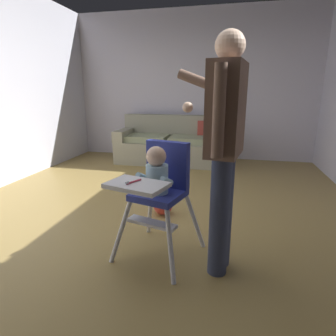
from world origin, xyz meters
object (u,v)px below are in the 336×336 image
at_px(toy_ball, 163,205).
at_px(wall_clock, 230,48).
at_px(couch, 171,144).
at_px(adult_standing, 224,145).
at_px(high_chair, 159,181).

xyz_separation_m(toy_ball, wall_clock, (0.57, 2.85, 1.95)).
height_order(couch, toy_ball, couch).
distance_m(couch, adult_standing, 3.44).
relative_size(couch, toy_ball, 9.43).
relative_size(toy_ball, wall_clock, 0.57).
bearing_deg(adult_standing, high_chair, -0.64).
xyz_separation_m(adult_standing, wall_clock, (-0.07, 3.69, 1.11)).
bearing_deg(toy_ball, high_chair, -78.40).
height_order(high_chair, toy_ball, high_chair).
height_order(high_chair, wall_clock, wall_clock).
distance_m(couch, wall_clock, 2.05).
height_order(couch, wall_clock, wall_clock).
xyz_separation_m(high_chair, toy_ball, (-0.16, 0.76, -0.52)).
relative_size(adult_standing, toy_ball, 8.08).
distance_m(couch, high_chair, 3.20).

